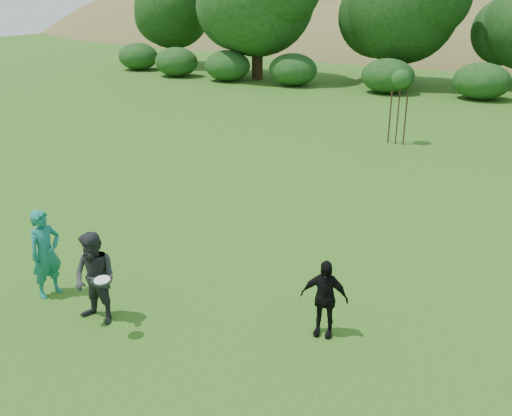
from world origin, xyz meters
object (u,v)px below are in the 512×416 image
Objects in this scene: sapling at (401,81)px; player_teal at (46,253)px; player_black at (324,298)px; player_grey at (95,279)px.

player_teal is at bearing -100.24° from sapling.
player_teal is 1.25× the size of player_black.
player_grey is at bearing -91.96° from player_teal.
player_black is (5.24, 1.28, -0.18)m from player_teal.
player_teal is 1.03× the size of player_grey.
player_grey is (1.53, -0.28, -0.03)m from player_teal.
player_teal is 1.56m from player_grey.
sapling reaches higher than player_grey.
player_grey is 0.60× the size of sapling.
sapling is at bearing -1.79° from player_teal.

